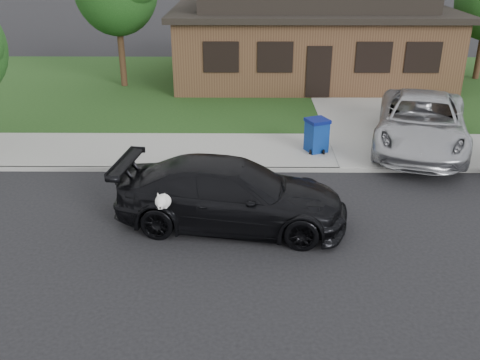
{
  "coord_description": "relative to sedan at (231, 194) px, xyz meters",
  "views": [
    {
      "loc": [
        0.96,
        -10.86,
        6.22
      ],
      "look_at": [
        0.86,
        0.45,
        1.1
      ],
      "focal_mm": 40.0,
      "sensor_mm": 36.0,
      "label": 1
    }
  ],
  "objects": [
    {
      "name": "house",
      "position": [
        3.34,
        14.65,
        1.35
      ],
      "size": [
        12.6,
        8.6,
        4.65
      ],
      "color": "#422B1C",
      "rests_on": "ground"
    },
    {
      "name": "driveway",
      "position": [
        5.34,
        9.65,
        -0.71
      ],
      "size": [
        4.5,
        13.0,
        0.14
      ],
      "primitive_type": "cube",
      "color": "gray",
      "rests_on": "ground"
    },
    {
      "name": "sidewalk",
      "position": [
        -0.66,
        4.65,
        -0.72
      ],
      "size": [
        60.0,
        3.0,
        0.12
      ],
      "primitive_type": "cube",
      "color": "gray",
      "rests_on": "ground"
    },
    {
      "name": "curb",
      "position": [
        -0.66,
        3.15,
        -0.72
      ],
      "size": [
        60.0,
        0.12,
        0.12
      ],
      "primitive_type": "cube",
      "color": "gray",
      "rests_on": "ground"
    },
    {
      "name": "ground",
      "position": [
        -0.66,
        -0.35,
        -0.78
      ],
      "size": [
        120.0,
        120.0,
        0.0
      ],
      "primitive_type": "plane",
      "color": "black",
      "rests_on": "ground"
    },
    {
      "name": "sedan",
      "position": [
        0.0,
        0.0,
        0.0
      ],
      "size": [
        5.64,
        2.92,
        1.56
      ],
      "rotation": [
        0.0,
        0.0,
        1.43
      ],
      "color": "black",
      "rests_on": "ground"
    },
    {
      "name": "lawn",
      "position": [
        -0.66,
        12.65,
        -0.72
      ],
      "size": [
        60.0,
        13.0,
        0.13
      ],
      "primitive_type": "cube",
      "color": "#193814",
      "rests_on": "ground"
    },
    {
      "name": "recycling_bin",
      "position": [
        2.56,
        4.53,
        -0.13
      ],
      "size": [
        0.83,
        0.83,
        1.05
      ],
      "rotation": [
        0.0,
        0.0,
        0.42
      ],
      "color": "navy",
      "rests_on": "sidewalk"
    },
    {
      "name": "minivan",
      "position": [
        5.88,
        4.89,
        0.17
      ],
      "size": [
        4.28,
        6.39,
        1.63
      ],
      "primitive_type": "imported",
      "rotation": [
        0.0,
        0.0,
        -0.29
      ],
      "color": "#ADAFB5",
      "rests_on": "driveway"
    }
  ]
}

